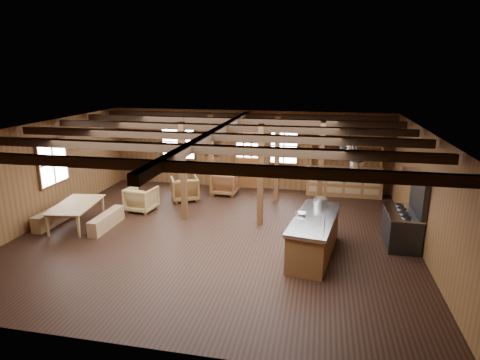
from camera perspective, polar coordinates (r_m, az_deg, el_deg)
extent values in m
cube|color=black|center=(10.61, -3.40, -7.85)|extent=(10.00, 9.00, 0.02)
cube|color=black|center=(9.84, -3.66, 7.41)|extent=(10.00, 9.00, 0.02)
cube|color=brown|center=(12.39, -26.53, 0.82)|extent=(0.02, 9.00, 2.80)
cube|color=brown|center=(10.11, 25.10, -2.02)|extent=(0.02, 9.00, 2.80)
cube|color=brown|center=(14.42, 1.11, 4.33)|extent=(10.00, 0.02, 2.80)
cube|color=brown|center=(6.18, -14.57, -11.84)|extent=(10.00, 0.02, 2.80)
cube|color=black|center=(6.61, -11.54, 1.98)|extent=(9.80, 0.12, 0.18)
cube|color=black|center=(7.98, -7.38, 4.46)|extent=(9.80, 0.12, 0.18)
cube|color=black|center=(9.39, -4.44, 6.20)|extent=(9.80, 0.12, 0.18)
cube|color=black|center=(10.82, -2.26, 7.46)|extent=(9.80, 0.12, 0.18)
cube|color=black|center=(12.27, -0.58, 8.42)|extent=(9.80, 0.12, 0.18)
cube|color=black|center=(13.53, 0.58, 9.08)|extent=(9.80, 0.12, 0.18)
cube|color=black|center=(9.86, -3.64, 6.66)|extent=(0.18, 8.82, 0.18)
cube|color=#422A12|center=(11.41, -8.06, 1.18)|extent=(0.15, 0.15, 2.80)
cube|color=#422A12|center=(13.39, -4.13, 3.42)|extent=(0.15, 0.15, 2.80)
cube|color=#422A12|center=(10.88, 2.93, 0.62)|extent=(0.15, 0.15, 2.80)
cube|color=#422A12|center=(12.98, 5.28, 3.01)|extent=(0.15, 0.15, 2.80)
cube|color=#422A12|center=(11.74, 11.42, 1.44)|extent=(0.15, 0.15, 2.80)
cube|color=brown|center=(14.55, 1.05, 1.00)|extent=(0.90, 0.06, 1.10)
cube|color=#422A12|center=(14.53, -0.81, 3.00)|extent=(0.06, 0.08, 2.10)
cube|color=#422A12|center=(14.36, 2.94, 2.84)|extent=(0.06, 0.08, 2.10)
cube|color=#422A12|center=(14.24, 1.08, 7.13)|extent=(1.02, 0.08, 0.06)
cube|color=white|center=(14.33, 1.07, 4.87)|extent=(0.84, 0.02, 0.90)
cube|color=white|center=(15.02, -8.77, 5.38)|extent=(1.20, 0.02, 1.20)
cube|color=#422A12|center=(15.02, -8.77, 5.38)|extent=(1.32, 0.06, 1.32)
cube|color=white|center=(14.16, 6.27, 4.86)|extent=(0.90, 0.02, 1.20)
cube|color=#422A12|center=(14.16, 6.27, 4.86)|extent=(1.02, 0.06, 1.32)
cube|color=white|center=(12.70, -25.10, 2.25)|extent=(0.02, 1.20, 1.20)
cube|color=#422A12|center=(12.70, -25.10, 2.25)|extent=(0.14, 1.24, 1.32)
cube|color=beige|center=(14.59, -3.98, 6.02)|extent=(0.50, 0.03, 0.40)
cube|color=black|center=(14.58, -3.99, 6.02)|extent=(0.55, 0.02, 0.45)
cube|color=beige|center=(14.77, -6.22, 5.70)|extent=(0.35, 0.03, 0.45)
cube|color=black|center=(14.76, -6.24, 5.69)|extent=(0.40, 0.02, 0.50)
cube|color=beige|center=(14.68, -3.94, 4.10)|extent=(0.40, 0.03, 0.30)
cube|color=black|center=(14.67, -3.95, 4.09)|extent=(0.45, 0.02, 0.35)
cube|color=brown|center=(14.14, 14.53, -0.36)|extent=(2.50, 0.55, 0.90)
cube|color=olive|center=(14.00, 14.67, 1.51)|extent=(2.55, 0.60, 0.06)
cube|color=brown|center=(13.96, 14.79, 3.45)|extent=(2.30, 0.35, 0.04)
cube|color=brown|center=(13.90, 14.89, 4.86)|extent=(2.30, 0.35, 0.04)
cube|color=brown|center=(13.84, 14.99, 6.28)|extent=(2.30, 0.35, 0.04)
cube|color=brown|center=(13.88, 10.13, 5.12)|extent=(0.04, 0.35, 1.40)
cube|color=brown|center=(14.02, 19.59, 4.57)|extent=(0.04, 0.35, 1.40)
cylinder|color=#2C2C2E|center=(11.04, -18.94, 6.25)|extent=(0.02, 0.02, 0.45)
cone|color=silver|center=(11.09, -18.79, 4.60)|extent=(0.36, 0.36, 0.22)
cylinder|color=#2C2C2E|center=(12.21, -8.04, 7.74)|extent=(0.02, 0.02, 0.45)
cone|color=silver|center=(12.26, -7.99, 6.24)|extent=(0.36, 0.36, 0.22)
cylinder|color=#2C2C2E|center=(9.87, 15.55, 5.37)|extent=(0.04, 3.00, 0.04)
cylinder|color=#2C2C2E|center=(8.57, 16.41, 3.19)|extent=(0.01, 0.01, 0.19)
cylinder|color=silver|center=(8.60, 16.33, 2.12)|extent=(0.25, 0.25, 0.14)
cylinder|color=#2C2C2E|center=(9.02, 16.17, 3.45)|extent=(0.01, 0.01, 0.30)
cylinder|color=#2C2C2E|center=(9.06, 16.07, 2.10)|extent=(0.23, 0.23, 0.14)
cylinder|color=#2C2C2E|center=(9.45, 16.25, 4.23)|extent=(0.01, 0.01, 0.21)
cylinder|color=silver|center=(9.49, 16.17, 3.18)|extent=(0.26, 0.26, 0.14)
cylinder|color=#2C2C2E|center=(9.89, 15.09, 4.59)|extent=(0.01, 0.01, 0.28)
cylinder|color=#2C2C2E|center=(9.93, 15.01, 3.39)|extent=(0.23, 0.23, 0.14)
cylinder|color=#2C2C2E|center=(10.33, 15.72, 5.28)|extent=(0.01, 0.01, 0.18)
cylinder|color=silver|center=(10.36, 15.65, 4.42)|extent=(0.26, 0.26, 0.14)
cylinder|color=#2C2C2E|center=(10.77, 14.76, 5.44)|extent=(0.01, 0.01, 0.29)
cylinder|color=#2C2C2E|center=(10.81, 14.68, 4.31)|extent=(0.26, 0.26, 0.14)
cylinder|color=#2C2C2E|center=(11.22, 15.42, 5.91)|extent=(0.01, 0.01, 0.24)
cylinder|color=silver|center=(11.25, 15.35, 4.96)|extent=(0.26, 0.26, 0.14)
cube|color=brown|center=(9.51, 10.47, -8.05)|extent=(1.16, 2.49, 0.86)
cube|color=silver|center=(9.34, 10.61, -5.40)|extent=(1.25, 2.61, 0.08)
cylinder|color=#2C2C2E|center=(8.78, 10.53, -6.78)|extent=(0.44, 0.44, 0.06)
cylinder|color=silver|center=(8.73, 11.89, -5.94)|extent=(0.03, 0.03, 0.30)
cube|color=olive|center=(10.65, 11.49, -6.90)|extent=(0.46, 0.35, 0.38)
cube|color=#2C2C2E|center=(10.67, 21.92, -6.42)|extent=(0.73, 1.37, 0.82)
cube|color=silver|center=(10.52, 22.15, -4.25)|extent=(0.75, 1.39, 0.04)
cube|color=#2C2C2E|center=(10.45, 24.14, -1.80)|extent=(0.12, 1.37, 0.91)
cube|color=silver|center=(10.30, 23.77, 0.66)|extent=(0.40, 1.46, 0.05)
imported|color=#9C7647|center=(11.95, -22.03, -4.61)|extent=(1.25, 1.92, 0.63)
cube|color=olive|center=(12.40, -24.89, -4.69)|extent=(0.30, 1.58, 0.43)
cube|color=olive|center=(11.55, -18.43, -5.51)|extent=(0.28, 1.50, 0.41)
imported|color=brown|center=(13.31, -7.85, -1.22)|extent=(1.14, 1.15, 0.79)
imported|color=brown|center=(13.84, -2.10, -0.46)|extent=(0.87, 0.89, 0.78)
imported|color=olive|center=(12.59, -13.84, -2.62)|extent=(0.90, 0.92, 0.75)
cylinder|color=silver|center=(10.07, 11.37, -3.05)|extent=(0.33, 0.33, 0.20)
imported|color=silver|center=(9.38, 8.66, -4.77)|extent=(0.26, 0.26, 0.06)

